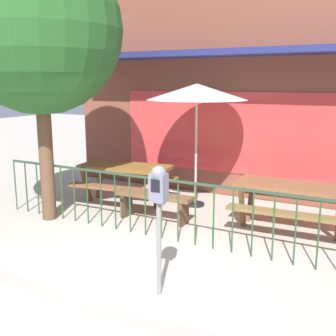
# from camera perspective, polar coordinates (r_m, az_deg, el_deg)

# --- Properties ---
(ground) EXTENTS (40.00, 40.00, 0.00)m
(ground) POSITION_cam_1_polar(r_m,az_deg,el_deg) (5.25, -8.55, -15.57)
(ground) COLOR #AFA79A
(pub_storefront) EXTENTS (7.91, 1.32, 5.26)m
(pub_storefront) POSITION_cam_1_polar(r_m,az_deg,el_deg) (8.90, 9.92, 13.06)
(pub_storefront) COLOR #542413
(pub_storefront) RESTS_ON ground
(patio_fence_front) EXTENTS (6.67, 0.04, 0.97)m
(patio_fence_front) POSITION_cam_1_polar(r_m,az_deg,el_deg) (6.29, 0.21, -4.25)
(patio_fence_front) COLOR #28412F
(patio_fence_front) RESTS_ON ground
(picnic_table_left) EXTENTS (1.96, 1.59, 0.79)m
(picnic_table_left) POSITION_cam_1_polar(r_m,az_deg,el_deg) (8.30, -5.90, -0.72)
(picnic_table_left) COLOR brown
(picnic_table_left) RESTS_ON ground
(picnic_table_right) EXTENTS (1.86, 1.44, 0.79)m
(picnic_table_right) POSITION_cam_1_polar(r_m,az_deg,el_deg) (7.03, 16.64, -3.46)
(picnic_table_right) COLOR brown
(picnic_table_right) RESTS_ON ground
(patio_umbrella) EXTENTS (1.90, 1.90, 2.37)m
(patio_umbrella) POSITION_cam_1_polar(r_m,az_deg,el_deg) (7.89, 3.99, 10.30)
(patio_umbrella) COLOR black
(patio_umbrella) RESTS_ON ground
(patio_bench) EXTENTS (1.42, 0.40, 0.48)m
(patio_bench) POSITION_cam_1_polar(r_m,az_deg,el_deg) (7.28, -1.95, -4.57)
(patio_bench) COLOR brown
(patio_bench) RESTS_ON ground
(parking_meter_near) EXTENTS (0.18, 0.17, 1.51)m
(parking_meter_near) POSITION_cam_1_polar(r_m,az_deg,el_deg) (4.56, -1.29, -3.96)
(parking_meter_near) COLOR gray
(parking_meter_near) RESTS_ON ground
(street_tree) EXTENTS (2.77, 2.77, 4.62)m
(street_tree) POSITION_cam_1_polar(r_m,az_deg,el_deg) (7.43, -17.40, 17.59)
(street_tree) COLOR brown
(street_tree) RESTS_ON ground
(curb_edge) EXTENTS (11.07, 0.20, 0.11)m
(curb_edge) POSITION_cam_1_polar(r_m,az_deg,el_deg) (4.92, -12.18, -17.76)
(curb_edge) COLOR #9B948E
(curb_edge) RESTS_ON ground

